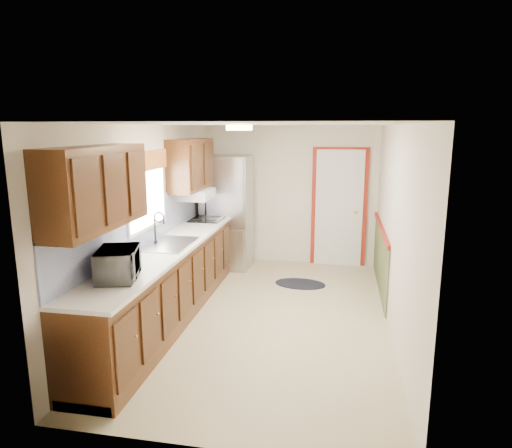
% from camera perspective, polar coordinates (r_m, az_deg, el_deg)
% --- Properties ---
extents(room_shell, '(3.20, 5.20, 2.52)m').
position_cam_1_polar(room_shell, '(5.57, 1.44, -0.05)').
color(room_shell, tan).
rests_on(room_shell, ground).
extents(kitchen_run, '(0.63, 4.00, 2.20)m').
position_cam_1_polar(kitchen_run, '(5.72, -11.40, -4.00)').
color(kitchen_run, '#3E200E').
rests_on(kitchen_run, ground).
extents(back_wall_trim, '(1.12, 2.30, 2.08)m').
position_cam_1_polar(back_wall_trim, '(7.74, 11.34, 0.77)').
color(back_wall_trim, maroon).
rests_on(back_wall_trim, ground).
extents(ceiling_fixture, '(0.30, 0.30, 0.06)m').
position_cam_1_polar(ceiling_fixture, '(5.31, -2.11, 11.95)').
color(ceiling_fixture, '#FFD88C').
rests_on(ceiling_fixture, room_shell).
extents(microwave, '(0.43, 0.59, 0.36)m').
position_cam_1_polar(microwave, '(4.55, -16.90, -4.40)').
color(microwave, white).
rests_on(microwave, kitchen_run).
extents(refrigerator, '(0.80, 0.79, 1.90)m').
position_cam_1_polar(refrigerator, '(7.80, -3.59, 1.53)').
color(refrigerator, '#B7B7BC').
rests_on(refrigerator, ground).
extents(rug, '(0.82, 0.57, 0.01)m').
position_cam_1_polar(rug, '(7.10, 5.55, -7.44)').
color(rug, black).
rests_on(rug, ground).
extents(cooktop, '(0.48, 0.58, 0.02)m').
position_cam_1_polar(cooktop, '(7.23, -6.14, 0.64)').
color(cooktop, black).
rests_on(cooktop, kitchen_run).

